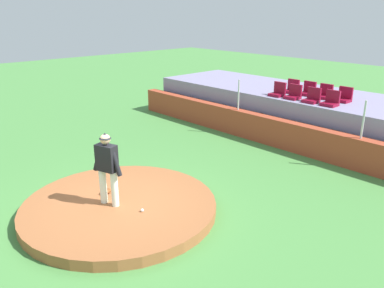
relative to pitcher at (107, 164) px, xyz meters
The scene contains 17 objects.
ground_plane 1.26m from the pitcher, 65.53° to the left, with size 60.00×60.00×0.00m, color #48863F.
pitchers_mound 1.14m from the pitcher, 65.53° to the left, with size 4.52×4.52×0.25m, color #995933.
pitcher is the anchor object (origin of this frame).
baseball 1.30m from the pitcher, 21.82° to the left, with size 0.07×0.07×0.07m, color white.
fielding_glove 1.11m from the pitcher, 157.95° to the left, with size 0.30×0.20×0.11m, color brown.
brick_barrier 6.85m from the pitcher, 89.25° to the left, with size 14.91×0.40×0.97m, color #A54028.
fence_post_left 7.10m from the pitcher, 106.41° to the left, with size 0.06×0.06×1.12m, color silver.
fence_post_right 7.32m from the pitcher, 68.50° to the left, with size 0.06×0.06×1.12m, color silver.
bleacher_platform 9.10m from the pitcher, 89.44° to the left, with size 14.13×3.71×1.52m, color gray.
stadium_chair_0 7.82m from the pitcher, 96.87° to the left, with size 0.48×0.44×0.50m.
stadium_chair_1 7.79m from the pitcher, 92.09° to the left, with size 0.48×0.44×0.50m.
stadium_chair_2 7.77m from the pitcher, 86.56° to the left, with size 0.48×0.44×0.50m.
stadium_chair_3 7.86m from the pitcher, 81.65° to the left, with size 0.48×0.44×0.50m.
stadium_chair_4 8.70m from the pitcher, 96.19° to the left, with size 0.48×0.44×0.50m.
stadium_chair_5 8.71m from the pitcher, 91.79° to the left, with size 0.48×0.44×0.50m.
stadium_chair_6 8.67m from the pitcher, 87.24° to the left, with size 0.48×0.44×0.50m.
stadium_chair_7 8.72m from the pitcher, 82.45° to the left, with size 0.48×0.44×0.50m.
Camera 1 is at (7.09, -4.27, 4.50)m, focal length 36.28 mm.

